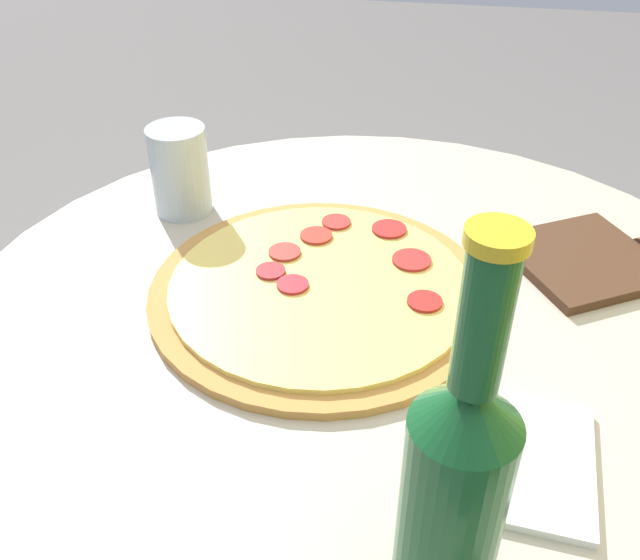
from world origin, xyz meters
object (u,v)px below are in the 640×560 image
at_px(pizza_paddle, 599,256).
at_px(drinking_glass, 180,170).
at_px(beer_bottle, 454,492).
at_px(pizza, 321,289).

relative_size(pizza_paddle, drinking_glass, 2.42).
relative_size(beer_bottle, pizza_paddle, 1.09).
bearing_deg(pizza_paddle, beer_bottle, -140.72).
height_order(pizza, drinking_glass, drinking_glass).
bearing_deg(pizza_paddle, pizza, 171.26).
xyz_separation_m(pizza, beer_bottle, (0.33, 0.14, 0.10)).
distance_m(pizza, beer_bottle, 0.37).
distance_m(pizza_paddle, drinking_glass, 0.51).
bearing_deg(pizza, beer_bottle, 22.92).
height_order(beer_bottle, drinking_glass, beer_bottle).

